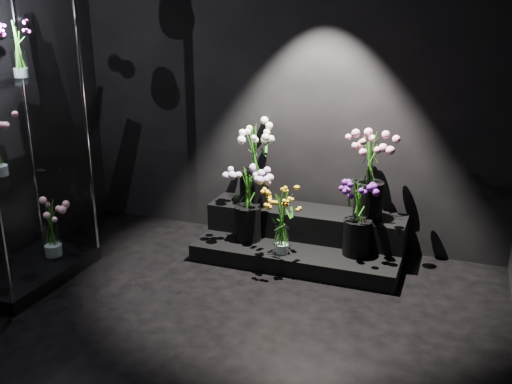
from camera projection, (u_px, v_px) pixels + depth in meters
The scene contains 11 objects.
floor at pixel (189, 347), 3.71m from camera, with size 4.00×4.00×0.00m, color black.
wall_back at pixel (286, 90), 5.05m from camera, with size 4.00×4.00×0.00m, color black.
display_riser at pixel (302, 237), 5.03m from camera, with size 1.75×0.78×0.39m.
display_case at pixel (11, 138), 4.28m from camera, with size 0.64×1.06×2.33m.
bouquet_orange_bells at pixel (282, 220), 4.67m from camera, with size 0.34×0.34×0.56m.
bouquet_lilac at pixel (248, 199), 4.92m from camera, with size 0.47×0.47×0.64m.
bouquet_purple at pixel (358, 214), 4.63m from camera, with size 0.35×0.35×0.63m.
bouquet_cream_roses at pixel (254, 158), 5.11m from camera, with size 0.48×0.48×0.73m.
bouquet_pink_roses at pixel (370, 169), 4.71m from camera, with size 0.46×0.46×0.75m.
bouquet_case_magenta at pixel (18, 48), 4.21m from camera, with size 0.24×0.24×0.42m.
bouquet_case_base_pink at pixel (51, 227), 4.73m from camera, with size 0.34×0.34×0.48m.
Camera 1 is at (1.53, -2.85, 2.13)m, focal length 40.00 mm.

